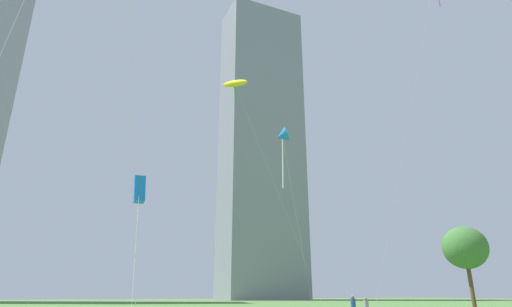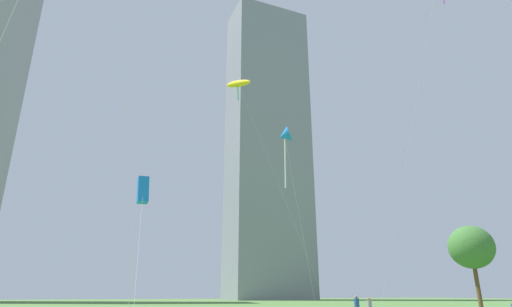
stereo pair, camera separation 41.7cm
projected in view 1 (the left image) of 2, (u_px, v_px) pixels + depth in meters
The scene contains 6 objects.
person_standing_0 at pixel (353, 305), 31.33m from camera, with size 0.38×0.38×1.72m.
kite_flying_0 at pixel (282, 137), 32.52m from camera, with size 4.76×3.49×14.51m.
kite_flying_3 at pixel (235, 84), 42.77m from camera, with size 10.85×4.54×23.80m.
kite_flying_4 at pixel (139, 190), 35.21m from camera, with size 1.56×10.03×11.57m.
park_tree_0 at pixel (465, 248), 41.23m from camera, with size 4.35×4.35×8.37m.
distant_highrise_1 at pixel (261, 142), 137.07m from camera, with size 25.71×15.04×100.11m, color gray.
Camera 1 is at (-11.13, -10.31, 1.86)m, focal length 28.54 mm.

